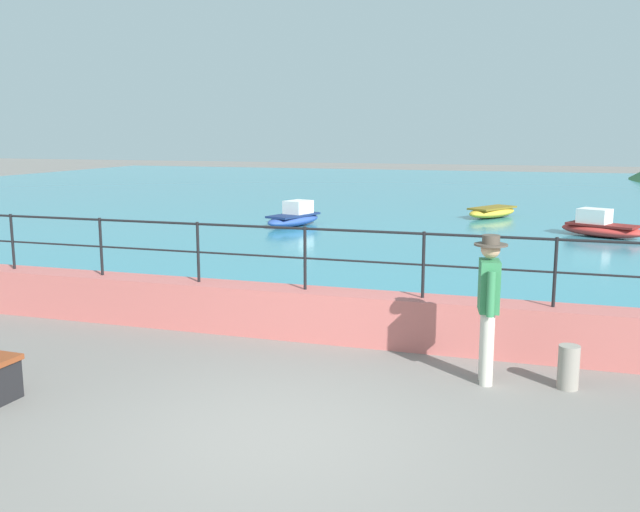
% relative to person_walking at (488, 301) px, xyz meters
% --- Properties ---
extents(ground_plane, '(120.00, 120.00, 0.00)m').
position_rel_person_walking_xyz_m(ground_plane, '(-1.78, -2.08, -0.98)').
color(ground_plane, slate).
extents(promenade_wall, '(20.00, 0.56, 0.70)m').
position_rel_person_walking_xyz_m(promenade_wall, '(-1.78, 1.12, -0.63)').
color(promenade_wall, '#BC605B').
rests_on(promenade_wall, ground).
extents(railing, '(18.44, 0.04, 0.90)m').
position_rel_person_walking_xyz_m(railing, '(-1.78, 1.12, 0.34)').
color(railing, black).
rests_on(railing, promenade_wall).
extents(lake_water, '(64.00, 44.32, 0.06)m').
position_rel_person_walking_xyz_m(lake_water, '(-1.78, 23.76, -0.95)').
color(lake_water, teal).
rests_on(lake_water, ground).
extents(person_walking, '(0.38, 0.56, 1.75)m').
position_rel_person_walking_xyz_m(person_walking, '(0.00, 0.00, 0.00)').
color(person_walking, beige).
rests_on(person_walking, ground).
extents(bollard, '(0.24, 0.24, 0.51)m').
position_rel_person_walking_xyz_m(bollard, '(0.92, 0.08, -0.72)').
color(bollard, gray).
rests_on(bollard, ground).
extents(boat_0, '(1.53, 2.46, 0.76)m').
position_rel_person_walking_xyz_m(boat_0, '(-6.73, 12.15, -0.65)').
color(boat_0, '#2D4C9E').
rests_on(boat_0, lake_water).
extents(boat_1, '(2.46, 1.80, 0.76)m').
position_rel_person_walking_xyz_m(boat_1, '(2.13, 12.53, -0.65)').
color(boat_1, red).
rests_on(boat_1, lake_water).
extents(boat_2, '(1.92, 2.44, 0.36)m').
position_rel_person_walking_xyz_m(boat_2, '(-1.05, 16.15, -0.72)').
color(boat_2, gold).
rests_on(boat_2, lake_water).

